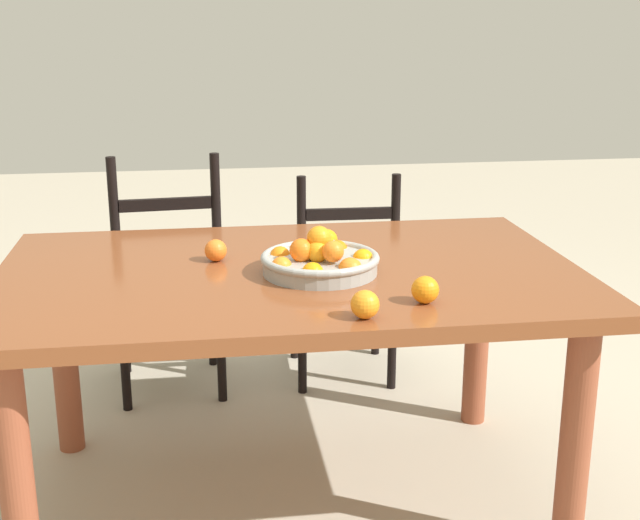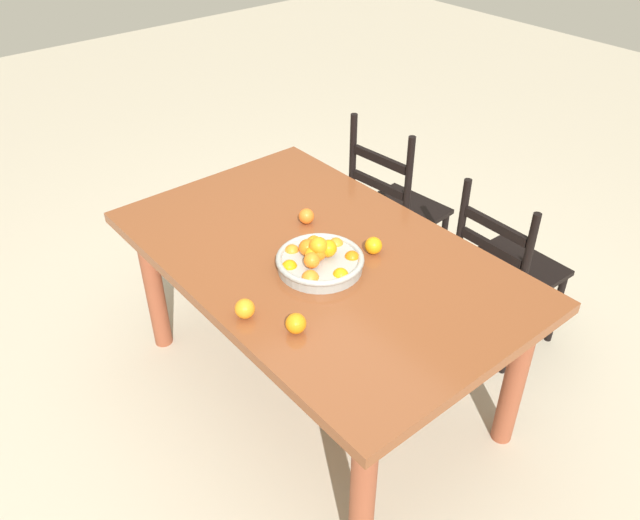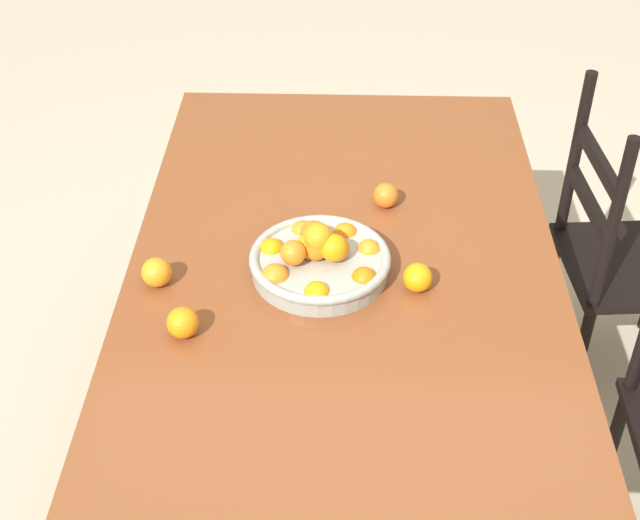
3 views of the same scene
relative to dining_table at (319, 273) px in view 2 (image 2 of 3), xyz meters
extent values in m
plane|color=#B7AC95|center=(0.00, 0.00, -0.66)|extent=(12.00, 12.00, 0.00)
cube|color=brown|center=(0.00, 0.00, 0.08)|extent=(1.72, 1.08, 0.05)
cylinder|color=brown|center=(-0.74, -0.42, -0.30)|extent=(0.09, 0.09, 0.72)
cylinder|color=brown|center=(0.74, -0.42, -0.30)|extent=(0.09, 0.09, 0.72)
cylinder|color=brown|center=(-0.74, 0.42, -0.30)|extent=(0.09, 0.09, 0.72)
cylinder|color=brown|center=(0.74, 0.42, -0.30)|extent=(0.09, 0.09, 0.72)
cube|color=black|center=(0.32, 0.94, -0.23)|extent=(0.44, 0.44, 0.03)
cylinder|color=black|center=(0.51, 1.12, -0.45)|extent=(0.04, 0.04, 0.42)
cylinder|color=black|center=(0.14, 1.13, -0.45)|extent=(0.04, 0.04, 0.42)
cylinder|color=black|center=(0.50, 0.75, -0.45)|extent=(0.04, 0.04, 0.42)
cylinder|color=black|center=(0.13, 0.76, -0.45)|extent=(0.04, 0.04, 0.42)
cylinder|color=black|center=(0.50, 0.75, 0.01)|extent=(0.04, 0.04, 0.46)
cylinder|color=black|center=(0.13, 0.76, 0.01)|extent=(0.04, 0.04, 0.46)
cube|color=black|center=(0.31, 0.75, -0.03)|extent=(0.33, 0.03, 0.04)
cube|color=black|center=(0.31, 0.75, 0.08)|extent=(0.33, 0.03, 0.04)
cube|color=black|center=(-0.40, 0.90, -0.23)|extent=(0.46, 0.46, 0.03)
cylinder|color=black|center=(-0.23, 1.10, -0.45)|extent=(0.04, 0.04, 0.42)
cylinder|color=black|center=(-0.60, 1.07, -0.45)|extent=(0.04, 0.04, 0.42)
cylinder|color=black|center=(-0.20, 0.73, -0.45)|extent=(0.04, 0.04, 0.42)
cylinder|color=black|center=(-0.57, 0.70, -0.45)|extent=(0.04, 0.04, 0.42)
cylinder|color=black|center=(-0.20, 0.73, 0.06)|extent=(0.04, 0.04, 0.55)
cylinder|color=black|center=(-0.57, 0.70, 0.06)|extent=(0.04, 0.04, 0.55)
cube|color=black|center=(-0.38, 0.72, 0.01)|extent=(0.34, 0.05, 0.04)
cube|color=black|center=(-0.38, 0.72, 0.15)|extent=(0.34, 0.05, 0.04)
cylinder|color=#979A95|center=(0.08, -0.06, 0.12)|extent=(0.33, 0.33, 0.05)
torus|color=#979A95|center=(0.08, -0.06, 0.15)|extent=(0.35, 0.35, 0.02)
sphere|color=orange|center=(0.21, -0.06, 0.14)|extent=(0.06, 0.06, 0.06)
sphere|color=orange|center=(0.15, 0.05, 0.14)|extent=(0.06, 0.06, 0.06)
sphere|color=orange|center=(0.04, 0.06, 0.14)|extent=(0.06, 0.06, 0.06)
sphere|color=orange|center=(-0.03, 0.00, 0.14)|extent=(0.06, 0.06, 0.06)
sphere|color=orange|center=(-0.04, -0.11, 0.14)|extent=(0.06, 0.06, 0.06)
sphere|color=orange|center=(0.04, -0.18, 0.14)|extent=(0.06, 0.06, 0.06)
sphere|color=orange|center=(0.15, -0.17, 0.14)|extent=(0.07, 0.07, 0.07)
sphere|color=orange|center=(0.08, -0.06, 0.21)|extent=(0.07, 0.07, 0.07)
sphere|color=orange|center=(0.11, -0.12, 0.18)|extent=(0.06, 0.06, 0.06)
sphere|color=orange|center=(0.07, -0.09, 0.17)|extent=(0.06, 0.06, 0.06)
sphere|color=orange|center=(0.09, -0.03, 0.19)|extent=(0.07, 0.07, 0.07)
sphere|color=orange|center=(0.03, -0.08, 0.18)|extent=(0.07, 0.07, 0.07)
sphere|color=orange|center=(0.08, -0.02, 0.18)|extent=(0.07, 0.07, 0.07)
sphere|color=orange|center=(0.08, -0.07, 0.18)|extent=(0.06, 0.06, 0.06)
sphere|color=orange|center=(-0.21, 0.11, 0.14)|extent=(0.07, 0.07, 0.07)
sphere|color=orange|center=(0.32, -0.36, 0.14)|extent=(0.07, 0.07, 0.07)
sphere|color=orange|center=(0.14, 0.17, 0.14)|extent=(0.07, 0.07, 0.07)
sphere|color=orange|center=(0.14, -0.45, 0.14)|extent=(0.07, 0.07, 0.07)
camera|label=1|loc=(-0.26, -2.39, 0.83)|focal=47.43mm
camera|label=2|loc=(1.65, -1.36, 1.58)|focal=35.82mm
camera|label=3|loc=(1.78, -0.01, 1.47)|focal=49.68mm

